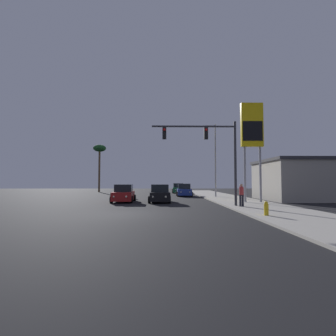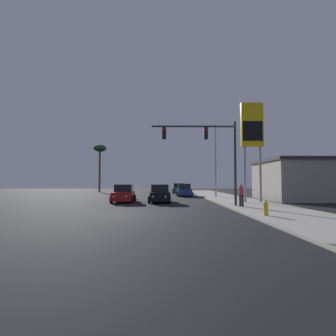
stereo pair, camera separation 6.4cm
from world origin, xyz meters
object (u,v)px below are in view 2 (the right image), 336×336
at_px(traffic_light_mast, 211,146).
at_px(street_lamp, 214,156).
at_px(palm_tree_far, 100,151).
at_px(car_blue, 184,190).
at_px(car_green, 178,189).
at_px(gas_station_sign, 252,130).
at_px(car_red, 124,194).
at_px(car_black, 160,194).
at_px(pedestrian_on_sidewalk, 241,194).
at_px(fire_hydrant, 266,209).

xyz_separation_m(traffic_light_mast, street_lamp, (2.62, 12.38, 0.43)).
bearing_deg(palm_tree_far, traffic_light_mast, -61.84).
bearing_deg(car_blue, traffic_light_mast, 94.58).
bearing_deg(car_green, gas_station_sign, 106.43).
height_order(traffic_light_mast, palm_tree_far, palm_tree_far).
distance_m(car_blue, traffic_light_mast, 15.92).
xyz_separation_m(car_blue, car_green, (-0.27, 9.37, 0.00)).
height_order(car_red, gas_station_sign, gas_station_sign).
bearing_deg(traffic_light_mast, street_lamp, 78.04).
height_order(car_black, palm_tree_far, palm_tree_far).
height_order(street_lamp, pedestrian_on_sidewalk, street_lamp).
distance_m(car_green, street_lamp, 13.68).
height_order(car_red, car_green, same).
height_order(car_black, fire_hydrant, car_black).
height_order(street_lamp, gas_station_sign, same).
relative_size(car_red, pedestrian_on_sidewalk, 2.60).
bearing_deg(car_red, car_blue, -125.01).
distance_m(car_blue, street_lamp, 6.39).
bearing_deg(pedestrian_on_sidewalk, fire_hydrant, -92.34).
xyz_separation_m(traffic_light_mast, fire_hydrant, (1.84, -5.88, -4.20)).
bearing_deg(car_black, street_lamp, -133.93).
bearing_deg(fire_hydrant, car_blue, 97.45).
height_order(car_red, palm_tree_far, palm_tree_far).
bearing_deg(car_blue, fire_hydrant, 98.55).
distance_m(car_blue, car_black, 10.94).
relative_size(car_black, street_lamp, 0.48).
bearing_deg(street_lamp, pedestrian_on_sidewalk, -92.47).
bearing_deg(palm_tree_far, gas_station_sign, -52.39).
bearing_deg(fire_hydrant, pedestrian_on_sidewalk, 87.66).
relative_size(car_green, pedestrian_on_sidewalk, 2.60).
bearing_deg(gas_station_sign, car_black, 169.92).
bearing_deg(fire_hydrant, palm_tree_far, 116.50).
xyz_separation_m(car_green, car_black, (-2.88, -19.85, 0.00)).
xyz_separation_m(car_green, palm_tree_far, (-14.67, 4.88, 7.03)).
relative_size(car_blue, car_black, 1.00).
distance_m(fire_hydrant, pedestrian_on_sidewalk, 5.22).
height_order(car_red, pedestrian_on_sidewalk, pedestrian_on_sidewalk).
bearing_deg(pedestrian_on_sidewalk, car_blue, 100.54).
xyz_separation_m(car_black, palm_tree_far, (-11.79, 24.73, 7.03)).
distance_m(car_green, pedestrian_on_sidewalk, 25.66).
height_order(car_blue, gas_station_sign, gas_station_sign).
xyz_separation_m(car_blue, fire_hydrant, (2.78, -21.28, -0.27)).
bearing_deg(traffic_light_mast, fire_hydrant, -72.58).
bearing_deg(palm_tree_far, street_lamp, -43.05).
bearing_deg(traffic_light_mast, car_green, 92.78).
height_order(street_lamp, fire_hydrant, street_lamp).
distance_m(car_black, palm_tree_far, 28.28).
relative_size(car_black, pedestrian_on_sidewalk, 2.60).
bearing_deg(car_black, pedestrian_on_sidewalk, 135.61).
height_order(car_green, fire_hydrant, car_green).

